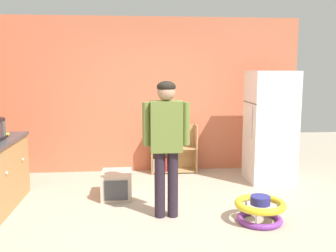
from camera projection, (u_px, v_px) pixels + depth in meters
name	position (u px, v px, depth m)	size (l,w,h in m)	color
ground_plane	(163.00, 220.00, 4.55)	(12.00, 12.00, 0.00)	#B1A48F
back_wall	(153.00, 95.00, 6.64)	(5.20, 0.06, 2.70)	#C96949
refrigerator	(270.00, 127.00, 6.05)	(0.73, 0.68, 1.78)	white
bookshelf	(170.00, 152.00, 6.63)	(0.80, 0.28, 0.85)	tan
standing_person	(166.00, 136.00, 4.51)	(0.57, 0.23, 1.67)	#271D28
baby_walker	(260.00, 209.00, 4.47)	(0.60, 0.60, 0.32)	purple
pet_carrier	(117.00, 185.00, 5.35)	(0.42, 0.55, 0.36)	beige
banana_bunch	(7.00, 134.00, 5.13)	(0.12, 0.16, 0.04)	yellow
amber_bottle	(2.00, 127.00, 5.28)	(0.07, 0.07, 0.25)	#9E661E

